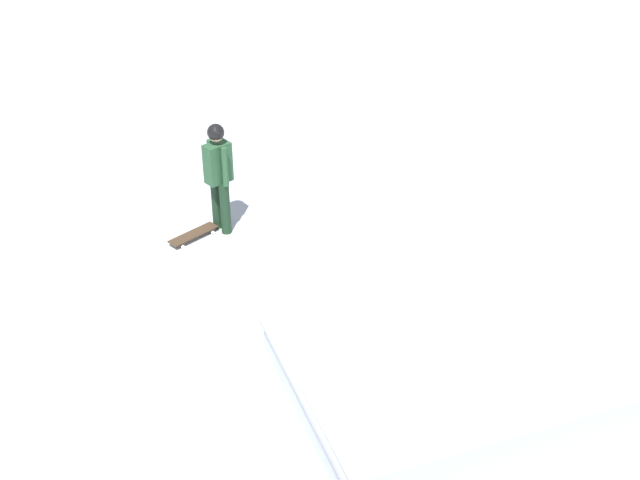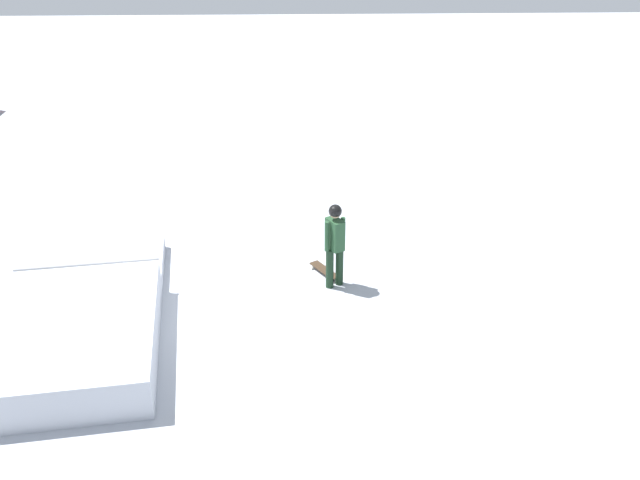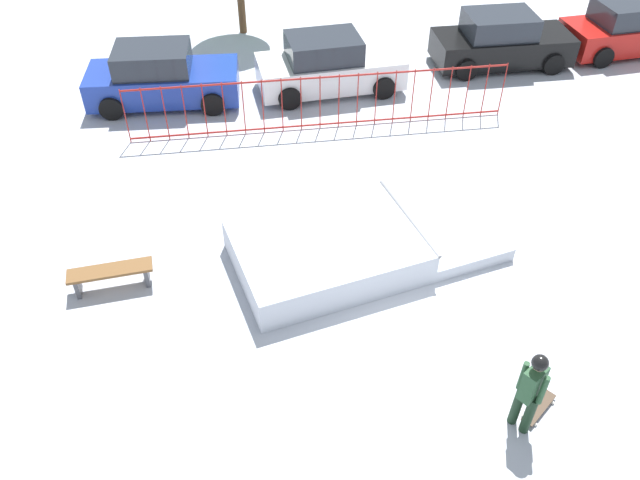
{
  "view_description": "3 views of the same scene",
  "coord_description": "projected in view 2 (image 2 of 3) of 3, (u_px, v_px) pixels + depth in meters",
  "views": [
    {
      "loc": [
        1.91,
        7.92,
        6.62
      ],
      "look_at": [
        -0.1,
        -1.08,
        0.9
      ],
      "focal_mm": 47.64,
      "sensor_mm": 36.0,
      "label": 1
    },
    {
      "loc": [
        -10.59,
        -2.48,
        7.13
      ],
      "look_at": [
        0.96,
        -2.84,
        1.0
      ],
      "focal_mm": 39.11,
      "sensor_mm": 36.0,
      "label": 2
    },
    {
      "loc": [
        -3.45,
        -7.91,
        8.95
      ],
      "look_at": [
        -1.22,
        1.32,
        0.6
      ],
      "focal_mm": 35.81,
      "sensor_mm": 36.0,
      "label": 3
    }
  ],
  "objects": [
    {
      "name": "ground_plane",
      "position": [
        165.0,
        316.0,
        12.62
      ],
      "size": [
        60.0,
        60.0,
        0.0
      ],
      "primitive_type": "plane",
      "color": "#B2B7C1"
    },
    {
      "name": "skate_ramp",
      "position": [
        81.0,
        322.0,
        11.89
      ],
      "size": [
        5.7,
        3.3,
        0.74
      ],
      "rotation": [
        0.0,
        0.0,
        0.13
      ],
      "color": "silver",
      "rests_on": "ground"
    },
    {
      "name": "skater",
      "position": [
        335.0,
        240.0,
        13.08
      ],
      "size": [
        0.44,
        0.4,
        1.73
      ],
      "rotation": [
        0.0,
        0.0,
        0.5
      ],
      "color": "black",
      "rests_on": "ground"
    },
    {
      "name": "skateboard",
      "position": [
        325.0,
        270.0,
        13.91
      ],
      "size": [
        0.78,
        0.6,
        0.09
      ],
      "rotation": [
        0.0,
        0.0,
        0.58
      ],
      "color": "#3F2D1E",
      "rests_on": "ground"
    }
  ]
}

